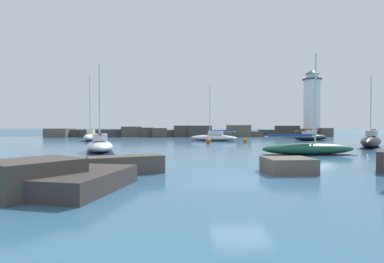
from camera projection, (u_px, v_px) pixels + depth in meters
The scene contains 13 objects.
ground_plane at pixel (240, 181), 13.17m from camera, with size 600.00×600.00×0.00m, color #336084.
open_sea_beyond at pixel (184, 132), 126.27m from camera, with size 400.00×116.00×0.01m.
breakwater_jetty at pixel (191, 132), 66.28m from camera, with size 62.66×7.01×2.59m.
lighthouse at pixel (312, 107), 68.67m from camera, with size 4.97×4.97×15.25m.
foreground_rocks at pixel (192, 171), 12.76m from camera, with size 19.91×8.55×1.23m.
sailboat_moored_0 at pixel (214, 137), 47.77m from camera, with size 7.81×4.41×8.91m.
sailboat_moored_1 at pixel (371, 141), 33.43m from camera, with size 6.55×7.25×7.92m.
sailboat_moored_2 at pixel (91, 136), 48.00m from camera, with size 2.33×5.84×10.47m.
sailboat_moored_3 at pixel (100, 145), 28.05m from camera, with size 4.11×7.37×8.38m.
sailboat_moored_4 at pixel (308, 149), 24.94m from camera, with size 7.88×1.84×8.45m.
sailboat_moored_5 at pixel (311, 137), 49.26m from camera, with size 7.13×4.36×8.64m.
mooring_buoy_orange_near at pixel (208, 141), 41.08m from camera, with size 0.73×0.73×0.93m.
mooring_buoy_far_side at pixel (245, 140), 43.27m from camera, with size 0.63×0.63×0.83m.
Camera 1 is at (-2.79, -13.00, 2.43)m, focal length 28.00 mm.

